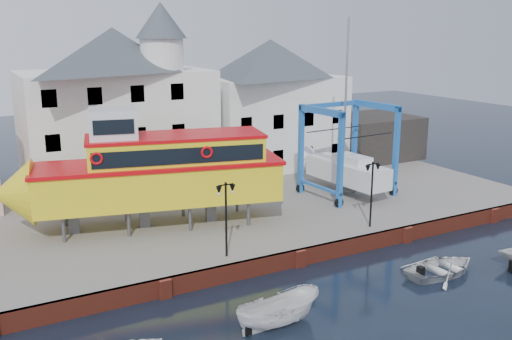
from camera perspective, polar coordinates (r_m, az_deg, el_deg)
ground at (r=32.80m, az=4.39°, el=-9.61°), size 140.00×140.00×0.00m
hardstanding at (r=41.67m, az=-3.85°, el=-3.67°), size 44.00×22.00×1.00m
quay_wall at (r=32.68m, az=4.31°, el=-8.75°), size 44.00×0.47×1.00m
building_white_main at (r=45.42m, az=-13.59°, el=6.29°), size 14.00×8.30×14.00m
building_white_right at (r=51.39m, az=1.43°, el=6.68°), size 12.00×8.00×11.20m
shed_dark at (r=56.02m, az=11.35°, el=3.29°), size 8.00×7.00×4.00m
lamp_post_left at (r=30.49m, az=-3.03°, el=-3.07°), size 1.12×0.32×4.20m
lamp_post_right at (r=35.78m, az=11.56°, el=-0.77°), size 1.12×0.32×4.20m
tour_boat at (r=35.64m, az=-11.23°, el=-0.20°), size 17.74×7.88×7.52m
travel_lift at (r=43.52m, az=8.44°, el=0.61°), size 6.39×8.70×12.93m
motorboat_a at (r=26.77m, az=2.24°, el=-15.32°), size 4.33×1.72×1.66m
motorboat_b at (r=33.43m, az=18.07°, el=-9.83°), size 4.67×3.40×0.95m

